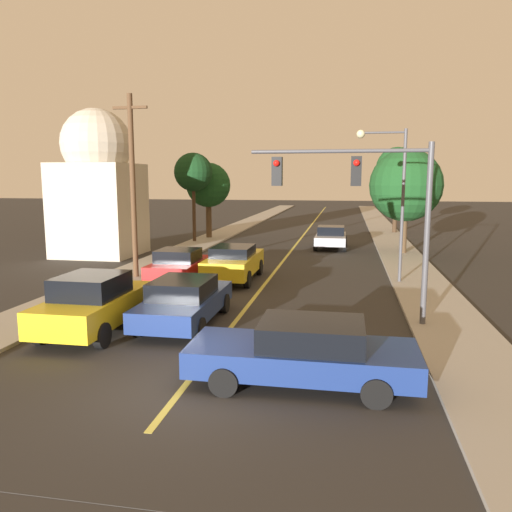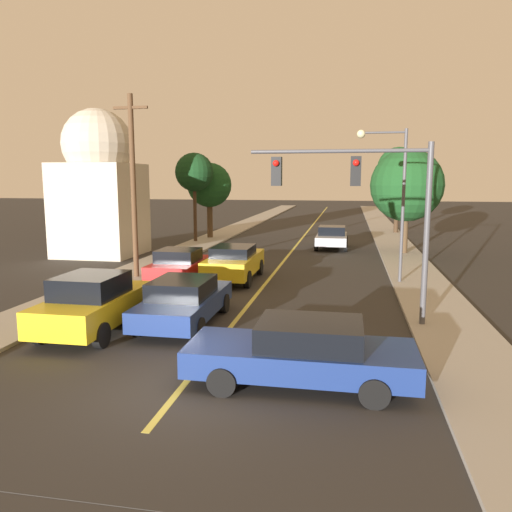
% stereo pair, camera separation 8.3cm
% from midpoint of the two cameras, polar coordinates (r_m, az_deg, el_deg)
% --- Properties ---
extents(ground_plane, '(200.00, 200.00, 0.00)m').
position_cam_midpoint_polar(ground_plane, '(11.51, -8.34, -14.79)').
color(ground_plane, '#2D2B28').
extents(road_surface, '(10.98, 80.00, 0.01)m').
position_cam_midpoint_polar(road_surface, '(46.33, 6.16, 3.04)').
color(road_surface, '#2D2B28').
rests_on(road_surface, ground).
extents(sidewalk_left, '(2.50, 80.00, 0.12)m').
position_cam_midpoint_polar(sidewalk_left, '(47.31, -2.02, 3.27)').
color(sidewalk_left, '#9E998E').
rests_on(sidewalk_left, ground).
extents(sidewalk_right, '(2.50, 80.00, 0.12)m').
position_cam_midpoint_polar(sidewalk_right, '(46.30, 14.51, 2.88)').
color(sidewalk_right, '#9E998E').
rests_on(sidewalk_right, ground).
extents(car_near_lane_front, '(2.07, 4.85, 1.50)m').
position_cam_midpoint_polar(car_near_lane_front, '(16.06, -8.08, -5.06)').
color(car_near_lane_front, navy).
rests_on(car_near_lane_front, ground).
extents(car_near_lane_second, '(2.07, 4.83, 1.61)m').
position_cam_midpoint_polar(car_near_lane_second, '(22.73, -2.41, -0.69)').
color(car_near_lane_second, gold).
rests_on(car_near_lane_second, ground).
extents(car_outer_lane_front, '(2.08, 4.54, 1.79)m').
position_cam_midpoint_polar(car_outer_lane_front, '(15.86, -17.90, -5.10)').
color(car_outer_lane_front, gold).
rests_on(car_outer_lane_front, ground).
extents(car_outer_lane_second, '(2.10, 3.98, 1.47)m').
position_cam_midpoint_polar(car_outer_lane_second, '(22.87, -8.64, -0.99)').
color(car_outer_lane_second, red).
rests_on(car_outer_lane_second, ground).
extents(car_far_oncoming, '(2.09, 4.24, 1.49)m').
position_cam_midpoint_polar(car_far_oncoming, '(33.64, 8.72, 2.17)').
color(car_far_oncoming, '#A5A8B2').
rests_on(car_far_oncoming, ground).
extents(car_crossing_right, '(5.10, 2.12, 1.47)m').
position_cam_midpoint_polar(car_crossing_right, '(11.42, 5.62, -10.87)').
color(car_crossing_right, navy).
rests_on(car_crossing_right, ground).
extents(traffic_signal_mast, '(5.53, 0.42, 5.57)m').
position_cam_midpoint_polar(traffic_signal_mast, '(15.79, 12.52, 6.99)').
color(traffic_signal_mast, '#47474C').
rests_on(traffic_signal_mast, ground).
extents(streetlamp_right, '(2.12, 0.36, 6.58)m').
position_cam_midpoint_polar(streetlamp_right, '(22.47, 15.31, 8.04)').
color(streetlamp_right, '#47474C').
rests_on(streetlamp_right, ground).
extents(utility_pole_left, '(1.60, 0.24, 8.20)m').
position_cam_midpoint_polar(utility_pole_left, '(23.42, -13.76, 8.02)').
color(utility_pole_left, '#513823').
rests_on(utility_pole_left, ground).
extents(tree_left_near, '(2.75, 2.75, 6.35)m').
position_cam_midpoint_polar(tree_left_near, '(36.51, -7.00, 9.45)').
color(tree_left_near, '#3D2B1C').
rests_on(tree_left_near, ground).
extents(tree_left_far, '(3.39, 3.39, 5.73)m').
position_cam_midpoint_polar(tree_left_far, '(38.78, -5.29, 8.04)').
color(tree_left_far, '#4C3823').
rests_on(tree_left_far, ground).
extents(tree_right_near, '(3.46, 3.46, 7.13)m').
position_cam_midpoint_polar(tree_right_near, '(43.84, 16.01, 9.59)').
color(tree_right_near, '#3D2B1C').
rests_on(tree_right_near, ground).
extents(tree_right_far, '(4.35, 4.35, 6.28)m').
position_cam_midpoint_polar(tree_right_far, '(31.61, 16.93, 7.72)').
color(tree_right_far, '#4C3823').
rests_on(tree_right_far, ground).
extents(domed_building_left, '(4.50, 4.50, 8.72)m').
position_cam_midpoint_polar(domed_building_left, '(31.64, -17.40, 7.79)').
color(domed_building_left, '#BCB29E').
rests_on(domed_building_left, ground).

